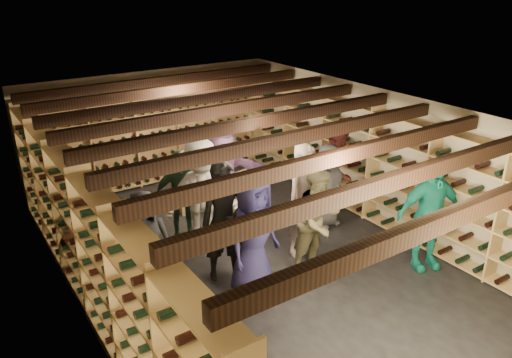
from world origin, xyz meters
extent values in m
plane|color=black|center=(0.00, 0.00, 0.00)|extent=(8.00, 8.00, 0.00)
cube|color=#BCB192|center=(0.00, 4.00, 1.20)|extent=(5.50, 0.02, 2.40)
cube|color=#BCB192|center=(0.00, -4.00, 1.20)|extent=(5.50, 0.02, 2.40)
cube|color=#BCB192|center=(-2.75, 0.00, 1.20)|extent=(0.02, 8.00, 2.40)
cube|color=#BCB192|center=(2.75, 0.00, 1.20)|extent=(0.02, 8.00, 2.40)
cube|color=beige|center=(0.00, 0.00, 2.40)|extent=(5.50, 8.00, 0.01)
cube|color=black|center=(0.00, -3.50, 2.26)|extent=(5.40, 0.12, 0.18)
cube|color=black|center=(0.00, -2.62, 2.26)|extent=(5.40, 0.12, 0.18)
cube|color=black|center=(0.00, -1.75, 2.26)|extent=(5.40, 0.12, 0.18)
cube|color=black|center=(0.00, -0.88, 2.26)|extent=(5.40, 0.12, 0.18)
cube|color=black|center=(0.00, 0.00, 2.26)|extent=(5.40, 0.12, 0.18)
cube|color=black|center=(0.00, 0.88, 2.26)|extent=(5.40, 0.12, 0.18)
cube|color=black|center=(0.00, 1.75, 2.26)|extent=(5.40, 0.12, 0.18)
cube|color=black|center=(0.00, 2.62, 2.26)|extent=(5.40, 0.12, 0.18)
cube|color=black|center=(0.00, 3.50, 2.26)|extent=(5.40, 0.12, 0.18)
cube|color=tan|center=(-2.57, 0.00, 1.07)|extent=(0.32, 7.50, 2.15)
cube|color=tan|center=(2.57, 0.00, 1.07)|extent=(0.32, 7.50, 2.15)
cube|color=tan|center=(0.00, 3.83, 1.07)|extent=(4.70, 0.30, 2.15)
cube|color=tan|center=(0.63, 1.33, 0.09)|extent=(0.55, 0.42, 0.17)
cube|color=tan|center=(0.63, 1.33, 0.26)|extent=(0.55, 0.42, 0.17)
cube|color=tan|center=(0.63, 1.33, 0.43)|extent=(0.55, 0.42, 0.17)
cube|color=tan|center=(0.63, 1.33, 0.59)|extent=(0.55, 0.42, 0.17)
cube|color=tan|center=(0.63, 1.33, 0.77)|extent=(0.55, 0.42, 0.17)
cube|color=tan|center=(0.69, 1.30, 0.09)|extent=(0.59, 0.51, 0.17)
cube|color=tan|center=(0.69, 1.30, 0.26)|extent=(0.59, 0.51, 0.17)
cube|color=tan|center=(0.69, 1.30, 0.43)|extent=(0.59, 0.51, 0.17)
cube|color=tan|center=(-0.08, 2.06, 0.09)|extent=(0.55, 0.42, 0.17)
imported|color=black|center=(-1.74, 0.20, 0.76)|extent=(0.82, 0.62, 1.51)
imported|color=black|center=(-0.68, -0.21, 0.93)|extent=(0.79, 0.66, 1.87)
imported|color=brown|center=(0.57, -0.85, 0.85)|extent=(0.88, 0.72, 1.70)
imported|color=#12816D|center=(2.04, -1.69, 0.91)|extent=(1.15, 0.77, 1.81)
imported|color=brown|center=(-2.18, 1.00, 0.78)|extent=(1.51, 0.98, 1.56)
imported|color=#1E1B47|center=(-0.52, -0.74, 0.89)|extent=(1.00, 0.79, 1.79)
imported|color=gray|center=(0.73, -0.32, 0.95)|extent=(0.71, 0.49, 1.89)
imported|color=#481A19|center=(2.18, 0.48, 0.85)|extent=(1.01, 0.92, 1.69)
imported|color=#A29E94|center=(-0.54, 0.74, 0.95)|extent=(1.38, 1.05, 1.89)
imported|color=#264933|center=(-0.66, 1.30, 0.79)|extent=(0.98, 0.56, 1.58)
imported|color=slate|center=(0.19, 1.30, 0.91)|extent=(1.72, 0.65, 1.82)
imported|color=#36353B|center=(1.69, 0.22, 0.77)|extent=(0.81, 0.58, 1.54)
camera|label=1|loc=(-3.88, -5.84, 4.31)|focal=35.00mm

